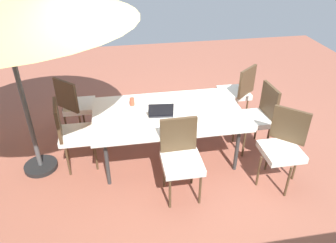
{
  "coord_description": "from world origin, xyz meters",
  "views": [
    {
      "loc": [
        0.63,
        3.67,
        2.89
      ],
      "look_at": [
        0.0,
        0.0,
        0.58
      ],
      "focal_mm": 34.71,
      "sensor_mm": 36.0,
      "label": 1
    }
  ],
  "objects_px": {
    "chair_northwest": "(283,145)",
    "chair_southeast": "(76,104)",
    "chair_southwest": "(238,90)",
    "dining_table": "(168,115)",
    "chair_east": "(72,132)",
    "chair_north": "(181,156)",
    "chair_west": "(258,115)",
    "cup": "(132,102)",
    "laptop": "(161,112)"
  },
  "relations": [
    {
      "from": "chair_northwest",
      "to": "chair_southeast",
      "type": "distance_m",
      "value": 2.99
    },
    {
      "from": "chair_southwest",
      "to": "dining_table",
      "type": "bearing_deg",
      "value": -6.94
    },
    {
      "from": "chair_southwest",
      "to": "chair_east",
      "type": "bearing_deg",
      "value": -21.66
    },
    {
      "from": "chair_southwest",
      "to": "chair_southeast",
      "type": "xyz_separation_m",
      "value": [
        2.55,
        0.01,
        0.0
      ]
    },
    {
      "from": "chair_east",
      "to": "chair_north",
      "type": "height_order",
      "value": "same"
    },
    {
      "from": "chair_west",
      "to": "cup",
      "type": "height_order",
      "value": "chair_west"
    },
    {
      "from": "chair_west",
      "to": "chair_north",
      "type": "distance_m",
      "value": 1.46
    },
    {
      "from": "dining_table",
      "to": "chair_east",
      "type": "xyz_separation_m",
      "value": [
        1.26,
        -0.01,
        -0.13
      ]
    },
    {
      "from": "dining_table",
      "to": "cup",
      "type": "distance_m",
      "value": 0.54
    },
    {
      "from": "chair_southeast",
      "to": "chair_north",
      "type": "xyz_separation_m",
      "value": [
        -1.3,
        1.51,
        0.0
      ]
    },
    {
      "from": "chair_east",
      "to": "chair_southwest",
      "type": "distance_m",
      "value": 2.66
    },
    {
      "from": "cup",
      "to": "chair_north",
      "type": "bearing_deg",
      "value": 115.53
    },
    {
      "from": "chair_west",
      "to": "laptop",
      "type": "bearing_deg",
      "value": -89.69
    },
    {
      "from": "dining_table",
      "to": "chair_west",
      "type": "distance_m",
      "value": 1.3
    },
    {
      "from": "chair_northwest",
      "to": "chair_southwest",
      "type": "height_order",
      "value": "same"
    },
    {
      "from": "laptop",
      "to": "cup",
      "type": "distance_m",
      "value": 0.48
    },
    {
      "from": "chair_north",
      "to": "laptop",
      "type": "distance_m",
      "value": 0.72
    },
    {
      "from": "chair_west",
      "to": "chair_northwest",
      "type": "height_order",
      "value": "same"
    },
    {
      "from": "chair_north",
      "to": "cup",
      "type": "distance_m",
      "value": 1.14
    },
    {
      "from": "cup",
      "to": "chair_northwest",
      "type": "bearing_deg",
      "value": 150.34
    },
    {
      "from": "dining_table",
      "to": "chair_east",
      "type": "distance_m",
      "value": 1.27
    },
    {
      "from": "dining_table",
      "to": "chair_southeast",
      "type": "distance_m",
      "value": 1.49
    },
    {
      "from": "laptop",
      "to": "dining_table",
      "type": "bearing_deg",
      "value": -145.49
    },
    {
      "from": "cup",
      "to": "chair_southeast",
      "type": "bearing_deg",
      "value": -31.84
    },
    {
      "from": "dining_table",
      "to": "chair_northwest",
      "type": "distance_m",
      "value": 1.51
    },
    {
      "from": "chair_southwest",
      "to": "laptop",
      "type": "distance_m",
      "value": 1.64
    },
    {
      "from": "dining_table",
      "to": "laptop",
      "type": "relative_size",
      "value": 5.81
    },
    {
      "from": "dining_table",
      "to": "chair_north",
      "type": "bearing_deg",
      "value": 92.14
    },
    {
      "from": "cup",
      "to": "chair_east",
      "type": "bearing_deg",
      "value": 17.78
    },
    {
      "from": "chair_southeast",
      "to": "cup",
      "type": "height_order",
      "value": "chair_southeast"
    },
    {
      "from": "dining_table",
      "to": "chair_southwest",
      "type": "xyz_separation_m",
      "value": [
        -1.28,
        -0.79,
        -0.13
      ]
    },
    {
      "from": "chair_northwest",
      "to": "chair_southeast",
      "type": "xyz_separation_m",
      "value": [
        2.58,
        -1.51,
        0.0
      ]
    },
    {
      "from": "chair_west",
      "to": "chair_east",
      "type": "distance_m",
      "value": 2.55
    },
    {
      "from": "dining_table",
      "to": "chair_southwest",
      "type": "bearing_deg",
      "value": -148.23
    },
    {
      "from": "chair_southeast",
      "to": "chair_east",
      "type": "bearing_deg",
      "value": 134.86
    },
    {
      "from": "laptop",
      "to": "cup",
      "type": "relative_size",
      "value": 3.13
    },
    {
      "from": "dining_table",
      "to": "cup",
      "type": "height_order",
      "value": "cup"
    },
    {
      "from": "dining_table",
      "to": "chair_northwest",
      "type": "bearing_deg",
      "value": 150.82
    },
    {
      "from": "chair_east",
      "to": "laptop",
      "type": "xyz_separation_m",
      "value": [
        -1.16,
        0.07,
        0.22
      ]
    },
    {
      "from": "laptop",
      "to": "chair_east",
      "type": "bearing_deg",
      "value": 2.01
    },
    {
      "from": "dining_table",
      "to": "chair_north",
      "type": "distance_m",
      "value": 0.74
    },
    {
      "from": "dining_table",
      "to": "cup",
      "type": "xyz_separation_m",
      "value": [
        0.45,
        -0.27,
        0.1
      ]
    },
    {
      "from": "chair_southwest",
      "to": "chair_north",
      "type": "relative_size",
      "value": 1.0
    },
    {
      "from": "dining_table",
      "to": "chair_southeast",
      "type": "xyz_separation_m",
      "value": [
        1.27,
        -0.78,
        -0.13
      ]
    },
    {
      "from": "chair_southwest",
      "to": "chair_north",
      "type": "height_order",
      "value": "same"
    },
    {
      "from": "dining_table",
      "to": "chair_southwest",
      "type": "distance_m",
      "value": 1.51
    },
    {
      "from": "chair_east",
      "to": "chair_north",
      "type": "distance_m",
      "value": 1.49
    },
    {
      "from": "chair_west",
      "to": "chair_southeast",
      "type": "height_order",
      "value": "same"
    },
    {
      "from": "laptop",
      "to": "cup",
      "type": "height_order",
      "value": "laptop"
    },
    {
      "from": "chair_southwest",
      "to": "chair_southeast",
      "type": "bearing_deg",
      "value": -38.42
    }
  ]
}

